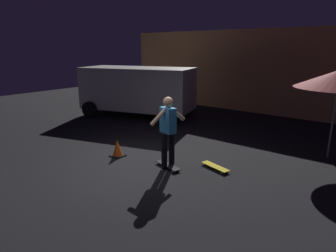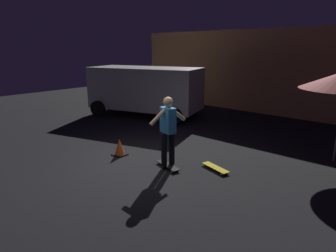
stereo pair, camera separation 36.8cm
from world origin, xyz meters
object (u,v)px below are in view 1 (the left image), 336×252
Objects in this scene: parked_van at (137,89)px; skateboard_spare at (215,167)px; skateboard_ridden at (168,165)px; traffic_cone at (117,149)px; skater at (168,127)px.

parked_van is 6.31m from skateboard_spare.
skateboard_ridden is 1.57m from traffic_cone.
traffic_cone is at bearing -172.02° from skateboard_ridden.
skateboard_spare is at bearing 34.44° from skateboard_ridden.
parked_van is at bearing 140.90° from skateboard_ridden.
parked_van reaches higher than skateboard_ridden.
skater is 3.63× the size of traffic_cone.
parked_van is 5.90m from skateboard_ridden.
traffic_cone is (-1.55, -0.22, 0.16)m from skateboard_ridden.
parked_van reaches higher than skater.
skateboard_ridden is 0.98m from skater.
skateboard_spare is 1.75× the size of traffic_cone.
skateboard_ridden is at bearing -39.10° from parked_van.
parked_van is 2.97× the size of skater.
parked_van is 5.80m from skater.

